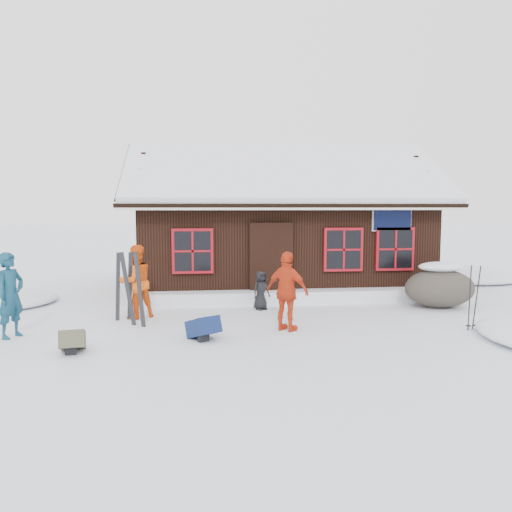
# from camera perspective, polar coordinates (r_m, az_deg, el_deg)

# --- Properties ---
(ground) EXTENTS (120.00, 120.00, 0.00)m
(ground) POSITION_cam_1_polar(r_m,az_deg,el_deg) (10.50, -1.27, -7.89)
(ground) COLOR white
(ground) RESTS_ON ground
(mountain_hut) EXTENTS (8.90, 6.09, 4.42)m
(mountain_hut) POSITION_cam_1_polar(r_m,az_deg,el_deg) (15.37, 2.62, 2.34)
(mountain_hut) COLOR black
(mountain_hut) RESTS_ON ground
(snow_drift) EXTENTS (7.60, 0.60, 0.35)m
(snow_drift) POSITION_cam_1_polar(r_m,az_deg,el_deg) (12.86, 4.50, -4.61)
(snow_drift) COLOR white
(snow_drift) RESTS_ON ground
(snow_mounds) EXTENTS (20.60, 13.20, 0.48)m
(snow_mounds) POSITION_cam_1_polar(r_m,az_deg,el_deg) (12.55, 5.52, -5.68)
(snow_mounds) COLOR white
(snow_mounds) RESTS_ON ground
(skier_teal) EXTENTS (0.60, 0.70, 1.61)m
(skier_teal) POSITION_cam_1_polar(r_m,az_deg,el_deg) (10.44, -26.25, -4.04)
(skier_teal) COLOR navy
(skier_teal) RESTS_ON ground
(skier_orange_left) EXTENTS (1.00, 0.95, 1.63)m
(skier_orange_left) POSITION_cam_1_polar(r_m,az_deg,el_deg) (11.32, -13.58, -2.87)
(skier_orange_left) COLOR #F05A10
(skier_orange_left) RESTS_ON ground
(skier_orange_right) EXTENTS (0.96, 0.90, 1.59)m
(skier_orange_right) POSITION_cam_1_polar(r_m,az_deg,el_deg) (9.89, 3.60, -4.06)
(skier_orange_right) COLOR red
(skier_orange_right) RESTS_ON ground
(skier_crouched) EXTENTS (0.54, 0.48, 0.93)m
(skier_crouched) POSITION_cam_1_polar(r_m,az_deg,el_deg) (11.95, 0.57, -3.95)
(skier_crouched) COLOR black
(skier_crouched) RESTS_ON ground
(boulder) EXTENTS (1.71, 1.28, 1.00)m
(boulder) POSITION_cam_1_polar(r_m,az_deg,el_deg) (13.03, 20.26, -3.32)
(boulder) COLOR #49423A
(boulder) RESTS_ON ground
(ski_pair_mid) EXTENTS (0.53, 0.24, 1.59)m
(ski_pair_mid) POSITION_cam_1_polar(r_m,az_deg,el_deg) (10.59, -13.80, -3.81)
(ski_pair_mid) COLOR black
(ski_pair_mid) RESTS_ON ground
(ski_pair_right) EXTENTS (0.39, 0.12, 1.53)m
(ski_pair_right) POSITION_cam_1_polar(r_m,az_deg,el_deg) (11.20, -14.86, -3.50)
(ski_pair_right) COLOR black
(ski_pair_right) RESTS_ON ground
(ski_poles) EXTENTS (0.24, 0.12, 1.34)m
(ski_poles) POSITION_cam_1_polar(r_m,az_deg,el_deg) (10.90, 23.56, -4.49)
(ski_poles) COLOR black
(ski_poles) RESTS_ON ground
(backpack_blue) EXTENTS (0.68, 0.73, 0.32)m
(backpack_blue) POSITION_cam_1_polar(r_m,az_deg,el_deg) (9.41, -6.04, -8.53)
(backpack_blue) COLOR #12214F
(backpack_blue) RESTS_ON ground
(backpack_olive) EXTENTS (0.49, 0.60, 0.29)m
(backpack_olive) POSITION_cam_1_polar(r_m,az_deg,el_deg) (9.10, -20.22, -9.41)
(backpack_olive) COLOR #4C4D37
(backpack_olive) RESTS_ON ground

